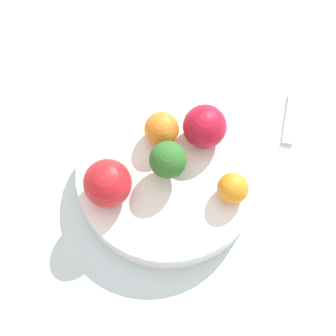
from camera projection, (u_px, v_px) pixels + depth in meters
ground_plane at (168, 187)px, 0.80m from camera, size 6.00×6.00×0.00m
table_surface at (168, 185)px, 0.79m from camera, size 1.20×1.20×0.02m
bowl at (168, 177)px, 0.76m from camera, size 0.24×0.24×0.04m
broccoli at (168, 162)px, 0.70m from camera, size 0.05×0.05×0.06m
apple_red at (107, 183)px, 0.70m from camera, size 0.06×0.06×0.06m
apple_green at (205, 127)px, 0.73m from camera, size 0.06×0.06×0.06m
orange_front at (162, 129)px, 0.74m from camera, size 0.05×0.05×0.05m
orange_back at (233, 188)px, 0.71m from camera, size 0.04×0.04×0.04m
spoon at (291, 119)px, 0.81m from camera, size 0.02×0.08×0.01m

